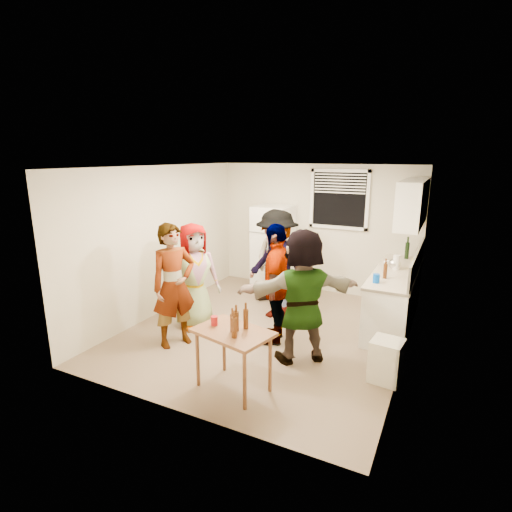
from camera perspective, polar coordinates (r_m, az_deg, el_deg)
The scene contains 23 objects.
room at distance 6.33m, azimuth 1.61°, elevation -10.62°, with size 4.00×4.50×2.50m, color beige, non-canonical shape.
window at distance 7.72m, azimuth 11.79°, elevation 7.91°, with size 1.12×0.10×1.06m, color white, non-canonical shape.
refrigerator at distance 7.98m, azimuth 2.46°, elevation 1.10°, with size 0.70×0.70×1.70m, color white.
counter_lower at distance 6.79m, azimuth 19.11°, elevation -5.78°, with size 0.60×2.20×0.86m, color white.
countertop at distance 6.65m, azimuth 19.42°, elevation -2.13°, with size 0.64×2.22×0.04m, color beige.
backsplash at distance 6.58m, azimuth 22.01°, elevation -0.74°, with size 0.03×2.20×0.36m, color #A7A299.
upper_cabinets at distance 6.63m, azimuth 21.53°, elevation 7.10°, with size 0.34×1.60×0.70m, color white.
kettle at distance 6.75m, azimuth 19.13°, elevation -1.69°, with size 0.23×0.20×0.20m, color silver, non-canonical shape.
paper_towel at distance 6.71m, azimuth 19.34°, elevation -1.80°, with size 0.11×0.11×0.23m, color white.
wine_bottle at distance 7.46m, azimuth 20.67°, elevation -0.35°, with size 0.07×0.07×0.29m, color black.
beer_bottle_counter at distance 6.18m, azimuth 17.90°, elevation -3.04°, with size 0.06×0.06×0.22m, color #47230C.
blue_cup at distance 5.93m, azimuth 16.76°, elevation -3.67°, with size 0.10×0.10×0.13m, color blue.
picture_frame at distance 6.82m, azimuth 21.56°, elevation -1.06°, with size 0.02×0.19×0.16m, color yellow.
trash_bin at distance 5.21m, azimuth 18.10°, elevation -14.11°, with size 0.36×0.36×0.52m, color silver.
serving_table at distance 4.95m, azimuth -3.19°, elevation -18.30°, with size 0.86×0.58×0.73m, color brown, non-canonical shape.
beer_bottle_table at distance 4.58m, azimuth -3.36°, elevation -10.71°, with size 0.05×0.05×0.21m, color #47230C.
red_cup at distance 4.76m, azimuth -5.96°, elevation -9.79°, with size 0.08×0.08×0.11m, color maroon.
guest_grey at distance 6.58m, azimuth -8.54°, elevation -9.79°, with size 0.81×1.67×0.53m, color gray.
guest_stripe at distance 6.05m, azimuth -11.23°, elevation -12.14°, with size 0.65×1.77×0.42m, color #141933.
guest_back_left at distance 7.35m, azimuth 2.79°, elevation -7.01°, with size 0.80×1.64×0.62m, color brown.
guest_back_right at distance 6.82m, azimuth 2.89°, elevation -8.74°, with size 1.18×1.83×0.68m, color #3A393E.
guest_black at distance 6.05m, azimuth 2.76°, elevation -11.87°, with size 1.02×1.75×0.43m, color black.
guest_orange at distance 5.58m, azimuth 6.37°, elevation -14.34°, with size 1.66×1.79×0.53m, color #B8834B.
Camera 1 is at (2.40, -5.22, 2.66)m, focal length 28.00 mm.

